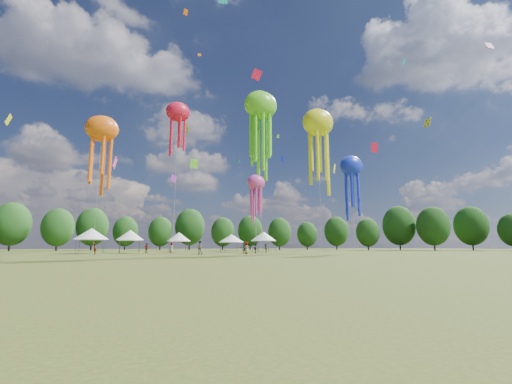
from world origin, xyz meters
name	(u,v)px	position (x,y,z in m)	size (l,w,h in m)	color
ground	(417,271)	(0.00, 0.00, 0.00)	(300.00, 300.00, 0.00)	#384416
spectator_near	(200,248)	(-4.04, 35.06, 0.96)	(0.93, 0.73, 1.92)	gray
spectators_far	(215,248)	(0.26, 43.88, 0.89)	(29.89, 14.87, 1.89)	gray
festival_tents	(183,236)	(-3.74, 54.01, 3.12)	(37.86, 12.73, 4.25)	#47474C
show_kites	(262,139)	(6.70, 38.32, 19.02)	(43.35, 14.96, 27.36)	red
small_kites	(217,87)	(-0.27, 42.71, 29.34)	(73.83, 61.52, 45.62)	red
treeline	(177,221)	(-3.87, 62.51, 6.54)	(201.57, 95.24, 13.43)	#38281C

